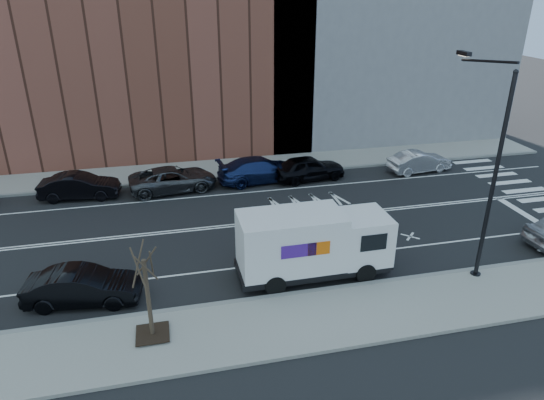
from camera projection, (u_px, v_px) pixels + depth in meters
name	position (u px, v px, depth m)	size (l,w,h in m)	color
ground	(282.00, 220.00, 26.72)	(120.00, 120.00, 0.00)	black
sidewalk_near	(337.00, 317.00, 18.86)	(44.00, 3.60, 0.15)	gray
sidewalk_far	(252.00, 166.00, 34.53)	(44.00, 3.60, 0.15)	gray
curb_near	(322.00, 290.00, 20.46)	(44.00, 0.25, 0.17)	gray
curb_far	(257.00, 175.00, 32.92)	(44.00, 0.25, 0.17)	gray
crosswalk	(532.00, 195.00, 30.00)	(3.00, 14.00, 0.01)	white
road_markings	(282.00, 220.00, 26.72)	(40.00, 8.60, 0.01)	white
streetlight	(489.00, 166.00, 19.94)	(0.44, 4.02, 9.34)	black
street_tree	(149.00, 306.00, 17.22)	(1.20, 1.20, 3.75)	black
fedex_van	(313.00, 243.00, 21.07)	(6.78, 2.46, 3.09)	black
far_parked_b	(79.00, 186.00, 29.25)	(1.62, 4.66, 1.54)	black
far_parked_c	(173.00, 179.00, 30.36)	(2.49, 5.39, 1.50)	#424448
far_parked_d	(260.00, 170.00, 31.76)	(2.27, 5.58, 1.62)	navy
far_parked_e	(309.00, 168.00, 32.03)	(1.93, 4.79, 1.63)	black
far_parked_f	(419.00, 162.00, 33.46)	(1.52, 4.37, 1.44)	silver
driving_sedan	(339.00, 221.00, 25.09)	(1.43, 4.11, 1.36)	silver
near_parked_rear_a	(83.00, 287.00, 19.56)	(1.58, 4.54, 1.50)	black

